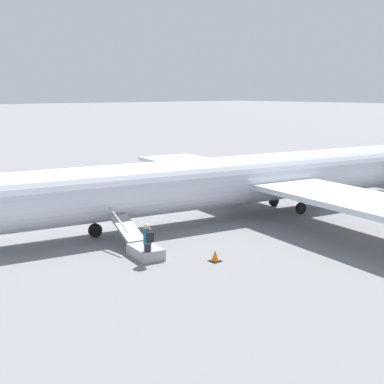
# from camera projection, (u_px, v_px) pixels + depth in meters

# --- Properties ---
(ground_plane) EXTENTS (600.00, 600.00, 0.00)m
(ground_plane) POSITION_uv_depth(u_px,v_px,m) (248.00, 215.00, 31.92)
(ground_plane) COLOR slate
(airplane_main) EXTENTS (36.35, 28.06, 7.47)m
(airplane_main) POSITION_uv_depth(u_px,v_px,m) (264.00, 177.00, 32.04)
(airplane_main) COLOR silver
(airplane_main) RESTS_ON ground
(boarding_stairs) EXTENTS (1.67, 4.13, 1.81)m
(boarding_stairs) POSITION_uv_depth(u_px,v_px,m) (142.00, 247.00, 24.08)
(boarding_stairs) COLOR #99999E
(boarding_stairs) RESTS_ON ground
(passenger) EXTENTS (0.38, 0.56, 1.74)m
(passenger) POSITION_uv_depth(u_px,v_px,m) (148.00, 240.00, 22.87)
(passenger) COLOR #23232D
(passenger) RESTS_ON ground
(traffic_cone_near_stairs) EXTENTS (0.46, 0.46, 0.51)m
(traffic_cone_near_stairs) POSITION_uv_depth(u_px,v_px,m) (215.00, 256.00, 23.21)
(traffic_cone_near_stairs) COLOR black
(traffic_cone_near_stairs) RESTS_ON ground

